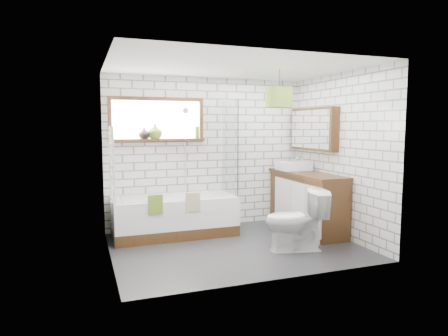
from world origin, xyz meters
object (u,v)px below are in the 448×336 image
object	(u,v)px
bathtub	(174,216)
vanity	(307,201)
basin	(294,166)
pendant	(279,98)
toilet	(295,220)

from	to	relation	value
bathtub	vanity	world-z (taller)	vanity
vanity	basin	bearing A→B (deg)	100.13
vanity	pendant	distance (m)	1.87
bathtub	basin	distance (m)	2.17
basin	bathtub	bearing A→B (deg)	177.34
bathtub	pendant	xyz separation A→B (m)	(1.31, -0.93, 1.80)
bathtub	toilet	bearing A→B (deg)	-43.74
toilet	bathtub	bearing A→B (deg)	-121.32
toilet	vanity	bearing A→B (deg)	153.46
bathtub	basin	world-z (taller)	basin
vanity	basin	xyz separation A→B (m)	(-0.06, 0.34, 0.55)
bathtub	pendant	distance (m)	2.41
basin	pendant	xyz separation A→B (m)	(-0.73, -0.83, 1.07)
pendant	vanity	bearing A→B (deg)	31.93
bathtub	basin	xyz separation A→B (m)	(2.05, -0.10, 0.72)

